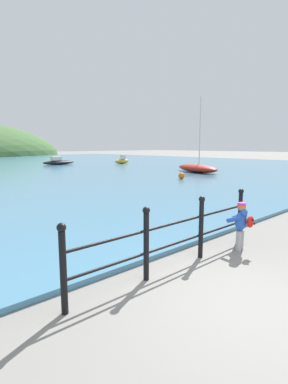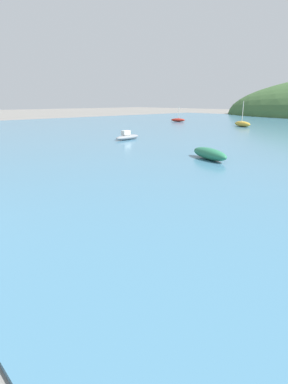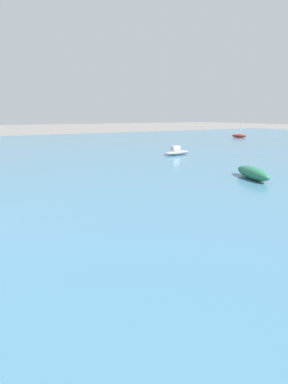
% 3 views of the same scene
% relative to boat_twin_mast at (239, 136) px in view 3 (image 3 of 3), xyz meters
% --- Properties ---
extents(boat_twin_mast, '(2.13, 1.37, 2.08)m').
position_rel_boat_twin_mast_xyz_m(boat_twin_mast, '(0.00, 0.00, 0.00)').
color(boat_twin_mast, maroon).
rests_on(boat_twin_mast, water).
extents(boat_green_fishing, '(0.96, 2.51, 0.69)m').
position_rel_boat_twin_mast_xyz_m(boat_green_fishing, '(10.65, -18.51, -0.02)').
color(boat_green_fishing, gray).
rests_on(boat_green_fishing, water).
extents(boat_far_right, '(2.73, 1.59, 0.58)m').
position_rel_boat_twin_mast_xyz_m(boat_far_right, '(19.69, -20.75, 0.05)').
color(boat_far_right, '#287551').
rests_on(boat_far_right, water).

